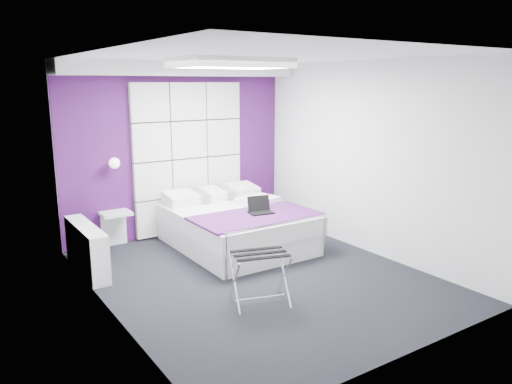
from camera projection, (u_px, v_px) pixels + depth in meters
floor at (258, 276)px, 6.08m from camera, size 4.40×4.40×0.00m
ceiling at (259, 56)px, 5.52m from camera, size 4.40×4.40×0.00m
wall_back at (178, 150)px, 7.59m from camera, size 3.60×0.00×3.60m
wall_left at (104, 189)px, 4.83m from camera, size 0.00×4.40×4.40m
wall_right at (368, 158)px, 6.77m from camera, size 0.00×4.40×4.40m
accent_wall at (179, 150)px, 7.58m from camera, size 3.58×0.02×2.58m
soffit at (183, 69)px, 7.13m from camera, size 3.58×0.50×0.20m
headboard at (189, 158)px, 7.65m from camera, size 1.80×0.08×2.30m
skylight at (231, 62)px, 6.02m from camera, size 1.36×0.86×0.12m
wall_lamp at (113, 163)px, 6.93m from camera, size 0.15×0.15×0.15m
radiator at (87, 249)px, 6.16m from camera, size 0.22×1.20×0.60m
bed at (236, 226)px, 7.13m from camera, size 1.69×2.04×0.72m
nightstand at (116, 214)px, 7.04m from camera, size 0.41×0.32×0.05m
luggage_rack at (260, 278)px, 5.28m from camera, size 0.57×0.42×0.56m
laptop at (259, 209)px, 6.78m from camera, size 0.32×0.23×0.23m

